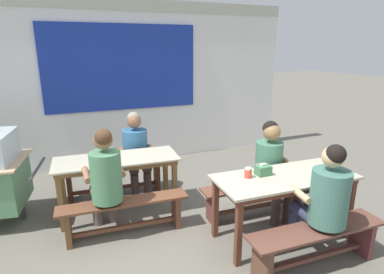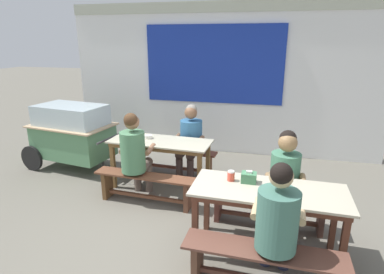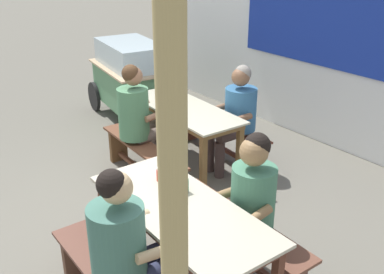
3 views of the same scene
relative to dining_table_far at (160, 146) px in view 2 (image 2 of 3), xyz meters
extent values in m
plane|color=#666257|center=(0.61, -1.08, -0.67)|extent=(40.00, 40.00, 0.00)
cube|color=white|center=(0.61, 1.92, 0.68)|extent=(6.09, 0.12, 2.69)
cube|color=navy|center=(0.46, 1.83, 1.08)|extent=(2.65, 0.03, 1.47)
cube|color=#B1B7A2|center=(0.61, 1.94, 2.12)|extent=(6.09, 0.20, 0.20)
cube|color=#BDB79C|center=(0.00, 0.00, 0.08)|extent=(1.56, 0.68, 0.02)
cube|color=brown|center=(0.00, 0.00, 0.04)|extent=(1.48, 0.62, 0.06)
cube|color=brown|center=(0.70, 0.20, -0.33)|extent=(0.06, 0.06, 0.67)
cube|color=brown|center=(0.67, -0.28, -0.33)|extent=(0.06, 0.06, 0.67)
cube|color=brown|center=(-0.67, 0.28, -0.33)|extent=(0.06, 0.06, 0.67)
cube|color=brown|center=(-0.70, -0.20, -0.33)|extent=(0.06, 0.06, 0.67)
cube|color=#BBB29A|center=(1.61, -1.26, 0.07)|extent=(1.58, 0.70, 0.03)
cube|color=brown|center=(1.61, -1.26, 0.03)|extent=(1.50, 0.64, 0.06)
cube|color=brown|center=(2.32, -1.01, -0.33)|extent=(0.06, 0.06, 0.67)
cube|color=brown|center=(2.31, -1.55, -0.33)|extent=(0.06, 0.06, 0.67)
cube|color=brown|center=(0.92, -0.97, -0.33)|extent=(0.06, 0.06, 0.67)
cube|color=brown|center=(0.91, -1.51, -0.33)|extent=(0.06, 0.06, 0.67)
cube|color=brown|center=(0.03, 0.55, -0.25)|extent=(1.50, 0.32, 0.02)
cube|color=brown|center=(0.65, 0.52, -0.47)|extent=(0.07, 0.21, 0.40)
cube|color=brown|center=(-0.60, 0.58, -0.47)|extent=(0.07, 0.21, 0.40)
cube|color=brown|center=(0.03, 0.55, -0.57)|extent=(1.21, 0.11, 0.04)
cube|color=brown|center=(-0.03, -0.55, -0.25)|extent=(1.48, 0.32, 0.03)
cube|color=brown|center=(0.58, -0.58, -0.47)|extent=(0.07, 0.21, 0.40)
cube|color=brown|center=(-0.64, -0.52, -0.47)|extent=(0.07, 0.21, 0.40)
cube|color=brown|center=(-0.03, -0.55, -0.57)|extent=(1.19, 0.11, 0.04)
cube|color=brown|center=(1.63, -0.71, -0.25)|extent=(1.47, 0.33, 0.03)
cube|color=brown|center=(2.24, -0.72, -0.47)|extent=(0.07, 0.25, 0.40)
cube|color=brown|center=(1.01, -0.69, -0.47)|extent=(0.07, 0.25, 0.40)
cube|color=brown|center=(1.63, -0.71, -0.57)|extent=(1.19, 0.08, 0.04)
cube|color=brown|center=(1.60, -1.81, -0.25)|extent=(1.45, 0.35, 0.03)
cube|color=brown|center=(1.00, -1.80, -0.47)|extent=(0.07, 0.27, 0.40)
cube|color=#568B5F|center=(-1.75, 0.37, -0.17)|extent=(1.40, 0.95, 0.55)
cube|color=silver|center=(-1.75, 0.37, 0.29)|extent=(1.26, 0.85, 0.36)
cube|color=tan|center=(-1.75, 0.37, 0.12)|extent=(1.49, 1.04, 0.02)
cylinder|color=black|center=(-2.28, 0.87, -0.44)|extent=(0.45, 0.12, 0.45)
cylinder|color=black|center=(-2.40, 0.06, -0.44)|extent=(0.45, 0.12, 0.45)
cylinder|color=#333333|center=(-1.17, 0.28, -0.56)|extent=(0.05, 0.05, 0.22)
cylinder|color=#3F3F3F|center=(-0.93, 0.25, 0.00)|extent=(0.15, 0.76, 0.04)
cylinder|color=#4C3832|center=(1.71, -1.03, -0.45)|extent=(0.11, 0.11, 0.43)
cylinder|color=#4C3832|center=(1.89, -1.03, -0.45)|extent=(0.11, 0.11, 0.43)
cylinder|color=#4C3832|center=(1.70, -0.87, -0.19)|extent=(0.14, 0.35, 0.13)
cylinder|color=#4C3832|center=(1.88, -0.87, -0.19)|extent=(0.14, 0.35, 0.13)
cylinder|color=#437A5D|center=(1.79, -0.71, 0.05)|extent=(0.34, 0.34, 0.49)
sphere|color=olive|center=(1.79, -0.73, 0.43)|extent=(0.21, 0.21, 0.21)
sphere|color=black|center=(1.79, -0.70, 0.47)|extent=(0.20, 0.20, 0.20)
cylinder|color=olive|center=(1.60, -0.90, 0.03)|extent=(0.08, 0.31, 0.09)
cylinder|color=olive|center=(1.98, -0.89, 0.03)|extent=(0.08, 0.31, 0.11)
cylinder|color=#2F3452|center=(1.81, -1.46, -0.45)|extent=(0.11, 0.11, 0.43)
cylinder|color=#2F3452|center=(1.63, -1.45, -0.45)|extent=(0.11, 0.11, 0.43)
cylinder|color=#2F3452|center=(1.80, -1.64, -0.19)|extent=(0.16, 0.41, 0.13)
cylinder|color=#2F3452|center=(1.62, -1.63, -0.19)|extent=(0.16, 0.41, 0.13)
cylinder|color=#417062|center=(1.69, -1.81, 0.07)|extent=(0.36, 0.36, 0.54)
sphere|color=tan|center=(1.70, -1.79, 0.47)|extent=(0.20, 0.20, 0.20)
sphere|color=black|center=(1.69, -1.82, 0.51)|extent=(0.18, 0.18, 0.18)
cylinder|color=tan|center=(1.91, -1.65, 0.06)|extent=(0.09, 0.31, 0.09)
cylinder|color=tan|center=(1.51, -1.62, 0.06)|extent=(0.09, 0.31, 0.09)
cylinder|color=#483633|center=(0.24, 0.18, -0.45)|extent=(0.11, 0.11, 0.43)
cylinder|color=#483633|center=(0.42, 0.17, -0.45)|extent=(0.11, 0.11, 0.43)
cylinder|color=#483633|center=(0.25, 0.36, -0.19)|extent=(0.14, 0.41, 0.13)
cylinder|color=#483633|center=(0.43, 0.35, -0.19)|extent=(0.14, 0.41, 0.13)
cylinder|color=#326591|center=(0.35, 0.53, 0.04)|extent=(0.36, 0.36, 0.49)
sphere|color=brown|center=(0.35, 0.51, 0.42)|extent=(0.20, 0.20, 0.20)
sphere|color=gray|center=(0.35, 0.54, 0.46)|extent=(0.19, 0.19, 0.19)
cylinder|color=brown|center=(0.14, 0.36, 0.03)|extent=(0.08, 0.31, 0.08)
cylinder|color=brown|center=(0.54, 0.35, 0.03)|extent=(0.08, 0.30, 0.07)
cylinder|color=#6C5B51|center=(-0.12, -0.19, -0.45)|extent=(0.11, 0.11, 0.43)
cylinder|color=#6C5B51|center=(-0.30, -0.20, -0.45)|extent=(0.11, 0.11, 0.43)
cylinder|color=#6C5B51|center=(-0.12, -0.37, -0.19)|extent=(0.15, 0.39, 0.13)
cylinder|color=#6C5B51|center=(-0.30, -0.37, -0.19)|extent=(0.15, 0.39, 0.13)
cylinder|color=#4D8259|center=(-0.20, -0.54, 0.08)|extent=(0.34, 0.34, 0.56)
sphere|color=#956548|center=(-0.20, -0.52, 0.49)|extent=(0.20, 0.20, 0.20)
sphere|color=#4C331E|center=(-0.20, -0.55, 0.53)|extent=(0.19, 0.19, 0.19)
cylinder|color=#956548|center=(-0.02, -0.35, 0.07)|extent=(0.08, 0.31, 0.09)
cylinder|color=#956548|center=(-0.39, -0.37, 0.07)|extent=(0.08, 0.31, 0.11)
cube|color=#417B53|center=(1.40, -1.15, 0.14)|extent=(0.16, 0.12, 0.11)
cube|color=white|center=(1.40, -1.15, 0.21)|extent=(0.06, 0.04, 0.02)
cylinder|color=#DF4B38|center=(1.21, -1.15, 0.13)|extent=(0.08, 0.08, 0.09)
cylinder|color=white|center=(1.21, -1.15, 0.19)|extent=(0.07, 0.07, 0.02)
cylinder|color=silver|center=(-0.22, 0.07, 0.11)|extent=(0.13, 0.13, 0.05)
camera|label=1|loc=(-0.52, -3.85, 1.45)|focal=29.62mm
camera|label=2|loc=(1.56, -4.28, 1.54)|focal=29.67mm
camera|label=3|loc=(3.83, -2.90, 1.84)|focal=42.72mm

